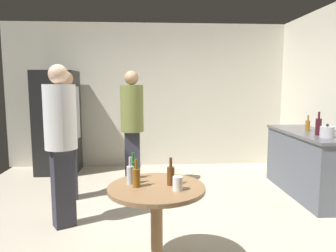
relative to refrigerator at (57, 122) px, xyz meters
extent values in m
cube|color=#B2A893|center=(1.61, -2.20, -0.95)|extent=(5.20, 5.20, 0.10)
cube|color=beige|center=(1.61, 0.43, 0.45)|extent=(5.32, 0.06, 2.70)
cube|color=black|center=(0.00, 0.00, 0.00)|extent=(0.70, 0.65, 1.80)
cube|color=#262628|center=(0.21, -0.34, 0.09)|extent=(0.03, 0.03, 0.60)
cube|color=#4C515B|center=(3.89, -1.40, -0.47)|extent=(0.60, 1.63, 0.86)
cube|color=#4C4C51|center=(3.89, -1.40, -0.02)|extent=(0.64, 1.67, 0.04)
cylinder|color=#B2B2B7|center=(3.84, -1.87, 0.07)|extent=(0.17, 0.17, 0.14)
sphere|color=black|center=(3.84, -1.87, 0.16)|extent=(0.04, 0.04, 0.04)
cone|color=#B2B2B7|center=(3.95, -1.87, 0.08)|extent=(0.09, 0.04, 0.06)
cylinder|color=#3F141E|center=(3.83, -1.68, 0.11)|extent=(0.08, 0.08, 0.22)
cylinder|color=#3F141E|center=(3.83, -1.68, 0.26)|extent=(0.03, 0.03, 0.09)
cylinder|color=#8C5919|center=(3.88, -1.30, 0.07)|extent=(0.06, 0.06, 0.15)
cylinder|color=#8C5919|center=(3.88, -1.30, 0.19)|extent=(0.02, 0.02, 0.08)
cylinder|color=olive|center=(1.67, -3.15, -0.55)|extent=(0.10, 0.10, 0.70)
cylinder|color=olive|center=(1.67, -3.15, -0.18)|extent=(0.80, 0.80, 0.03)
cylinder|color=#8C5919|center=(1.51, -3.16, -0.09)|extent=(0.06, 0.06, 0.15)
cylinder|color=#8C5919|center=(1.51, -3.16, 0.02)|extent=(0.02, 0.02, 0.08)
cylinder|color=#593314|center=(1.79, -3.13, -0.09)|extent=(0.06, 0.06, 0.15)
cylinder|color=#593314|center=(1.79, -3.13, 0.02)|extent=(0.02, 0.02, 0.08)
cylinder|color=#26662D|center=(1.47, -2.92, -0.09)|extent=(0.06, 0.06, 0.15)
cylinder|color=#26662D|center=(1.47, -2.92, 0.02)|extent=(0.02, 0.02, 0.08)
cylinder|color=silver|center=(1.45, -3.08, -0.09)|extent=(0.06, 0.06, 0.15)
cylinder|color=silver|center=(1.45, -3.08, 0.02)|extent=(0.02, 0.02, 0.08)
cylinder|color=white|center=(1.83, -3.26, -0.11)|extent=(0.08, 0.08, 0.11)
cube|color=#2D2D38|center=(0.67, -2.24, -0.46)|extent=(0.28, 0.26, 0.87)
cylinder|color=white|center=(0.67, -2.24, 0.32)|extent=(0.47, 0.47, 0.69)
sphere|color=#D8AD8C|center=(0.67, -2.24, 0.77)|extent=(0.21, 0.21, 0.21)
cube|color=#2D2D38|center=(1.36, -0.96, -0.47)|extent=(0.22, 0.17, 0.87)
cylinder|color=olive|center=(1.36, -0.96, 0.31)|extent=(0.34, 0.34, 0.69)
sphere|color=tan|center=(1.36, -0.96, 0.76)|extent=(0.21, 0.21, 0.21)
cube|color=#2D2D38|center=(0.52, -1.39, -0.47)|extent=(0.25, 0.21, 0.86)
cylinder|color=gray|center=(0.52, -1.39, 0.30)|extent=(0.40, 0.40, 0.68)
sphere|color=tan|center=(0.52, -1.39, 0.74)|extent=(0.20, 0.20, 0.20)
camera|label=1|loc=(1.61, -5.64, 0.66)|focal=33.75mm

